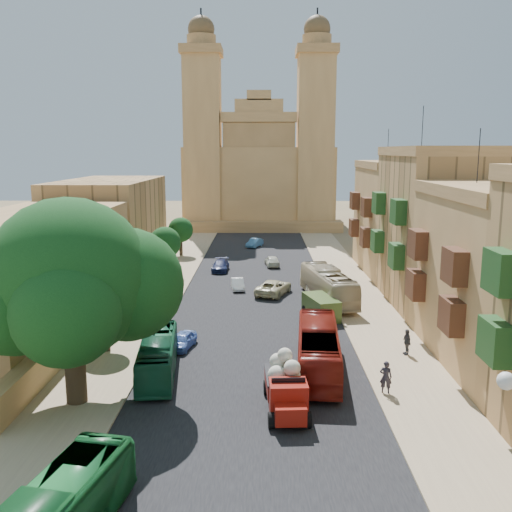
{
  "coord_description": "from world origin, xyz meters",
  "views": [
    {
      "loc": [
        0.54,
        -24.93,
        13.43
      ],
      "look_at": [
        0.0,
        26.0,
        4.0
      ],
      "focal_mm": 40.0,
      "sensor_mm": 36.0,
      "label": 1
    }
  ],
  "objects_px": {
    "car_blue_a": "(182,340)",
    "car_dkblue": "(220,266)",
    "ficus_tree": "(72,284)",
    "bus_cream_east": "(328,286)",
    "street_tree_b": "(142,264)",
    "bus_red_east": "(318,349)",
    "car_cream": "(274,287)",
    "street_tree_c": "(165,243)",
    "pedestrian_c": "(407,342)",
    "street_tree_d": "(181,230)",
    "car_white_b": "(272,261)",
    "olive_pickup": "(321,307)",
    "red_truck": "(286,385)",
    "street_tree_a": "(105,307)",
    "car_blue_b": "(255,243)",
    "bus_green_north": "(158,356)",
    "pedestrian_a": "(386,377)",
    "car_white_a": "(238,284)",
    "church": "(259,173)"
  },
  "relations": [
    {
      "from": "street_tree_c",
      "to": "pedestrian_c",
      "type": "xyz_separation_m",
      "value": [
        20.22,
        -24.52,
        -2.7
      ]
    },
    {
      "from": "street_tree_b",
      "to": "olive_pickup",
      "type": "distance_m",
      "value": 16.12
    },
    {
      "from": "car_white_b",
      "to": "pedestrian_a",
      "type": "bearing_deg",
      "value": 92.54
    },
    {
      "from": "street_tree_b",
      "to": "car_white_a",
      "type": "relative_size",
      "value": 1.65
    },
    {
      "from": "street_tree_c",
      "to": "bus_red_east",
      "type": "height_order",
      "value": "street_tree_c"
    },
    {
      "from": "church",
      "to": "bus_red_east",
      "type": "distance_m",
      "value": 70.8
    },
    {
      "from": "car_blue_a",
      "to": "pedestrian_a",
      "type": "distance_m",
      "value": 14.39
    },
    {
      "from": "pedestrian_c",
      "to": "bus_red_east",
      "type": "bearing_deg",
      "value": -73.06
    },
    {
      "from": "street_tree_c",
      "to": "red_truck",
      "type": "bearing_deg",
      "value": -70.23
    },
    {
      "from": "olive_pickup",
      "to": "car_white_b",
      "type": "relative_size",
      "value": 1.22
    },
    {
      "from": "street_tree_c",
      "to": "car_dkblue",
      "type": "bearing_deg",
      "value": 20.06
    },
    {
      "from": "car_blue_a",
      "to": "car_dkblue",
      "type": "relative_size",
      "value": 0.76
    },
    {
      "from": "olive_pickup",
      "to": "bus_cream_east",
      "type": "bearing_deg",
      "value": 77.29
    },
    {
      "from": "street_tree_d",
      "to": "bus_red_east",
      "type": "relative_size",
      "value": 0.48
    },
    {
      "from": "street_tree_a",
      "to": "car_dkblue",
      "type": "bearing_deg",
      "value": 77.39
    },
    {
      "from": "car_cream",
      "to": "car_dkblue",
      "type": "xyz_separation_m",
      "value": [
        -5.8,
        10.6,
        -0.08
      ]
    },
    {
      "from": "car_white_a",
      "to": "pedestrian_a",
      "type": "xyz_separation_m",
      "value": [
        9.34,
        -24.24,
        0.4
      ]
    },
    {
      "from": "car_blue_a",
      "to": "pedestrian_a",
      "type": "height_order",
      "value": "pedestrian_a"
    },
    {
      "from": "ficus_tree",
      "to": "bus_cream_east",
      "type": "distance_m",
      "value": 26.87
    },
    {
      "from": "bus_green_north",
      "to": "car_white_b",
      "type": "height_order",
      "value": "bus_green_north"
    },
    {
      "from": "olive_pickup",
      "to": "pedestrian_c",
      "type": "distance_m",
      "value": 9.81
    },
    {
      "from": "street_tree_d",
      "to": "car_white_b",
      "type": "bearing_deg",
      "value": -30.64
    },
    {
      "from": "street_tree_a",
      "to": "car_blue_b",
      "type": "xyz_separation_m",
      "value": [
        9.5,
        42.57,
        -2.46
      ]
    },
    {
      "from": "red_truck",
      "to": "ficus_tree",
      "type": "bearing_deg",
      "value": 175.49
    },
    {
      "from": "bus_red_east",
      "to": "car_dkblue",
      "type": "height_order",
      "value": "bus_red_east"
    },
    {
      "from": "bus_cream_east",
      "to": "car_dkblue",
      "type": "distance_m",
      "value": 16.89
    },
    {
      "from": "pedestrian_c",
      "to": "car_dkblue",
      "type": "bearing_deg",
      "value": -161.16
    },
    {
      "from": "car_white_a",
      "to": "ficus_tree",
      "type": "bearing_deg",
      "value": -113.46
    },
    {
      "from": "bus_cream_east",
      "to": "car_cream",
      "type": "bearing_deg",
      "value": -37.47
    },
    {
      "from": "pedestrian_c",
      "to": "street_tree_b",
      "type": "bearing_deg",
      "value": -131.26
    },
    {
      "from": "street_tree_c",
      "to": "bus_cream_east",
      "type": "relative_size",
      "value": 0.5
    },
    {
      "from": "street_tree_b",
      "to": "pedestrian_c",
      "type": "xyz_separation_m",
      "value": [
        20.22,
        -12.52,
        -2.79
      ]
    },
    {
      "from": "car_dkblue",
      "to": "church",
      "type": "bearing_deg",
      "value": 85.79
    },
    {
      "from": "street_tree_a",
      "to": "bus_cream_east",
      "type": "distance_m",
      "value": 21.1
    },
    {
      "from": "street_tree_a",
      "to": "pedestrian_c",
      "type": "relative_size",
      "value": 2.62
    },
    {
      "from": "street_tree_a",
      "to": "street_tree_d",
      "type": "xyz_separation_m",
      "value": [
        0.0,
        36.0,
        0.26
      ]
    },
    {
      "from": "bus_green_north",
      "to": "car_cream",
      "type": "xyz_separation_m",
      "value": [
        7.41,
        19.69,
        -0.49
      ]
    },
    {
      "from": "street_tree_b",
      "to": "bus_red_east",
      "type": "bearing_deg",
      "value": -48.12
    },
    {
      "from": "red_truck",
      "to": "car_dkblue",
      "type": "relative_size",
      "value": 1.26
    },
    {
      "from": "street_tree_c",
      "to": "bus_red_east",
      "type": "relative_size",
      "value": 0.52
    },
    {
      "from": "street_tree_d",
      "to": "car_dkblue",
      "type": "bearing_deg",
      "value": -59.34
    },
    {
      "from": "ficus_tree",
      "to": "red_truck",
      "type": "xyz_separation_m",
      "value": [
        11.22,
        -0.89,
        -5.21
      ]
    },
    {
      "from": "red_truck",
      "to": "car_blue_a",
      "type": "bearing_deg",
      "value": 125.63
    },
    {
      "from": "bus_red_east",
      "to": "car_white_a",
      "type": "bearing_deg",
      "value": -70.25
    },
    {
      "from": "street_tree_d",
      "to": "red_truck",
      "type": "bearing_deg",
      "value": -75.25
    },
    {
      "from": "street_tree_b",
      "to": "street_tree_d",
      "type": "relative_size",
      "value": 1.1
    },
    {
      "from": "car_blue_b",
      "to": "pedestrian_a",
      "type": "xyz_separation_m",
      "value": [
        8.0,
        -49.27,
        0.33
      ]
    },
    {
      "from": "street_tree_a",
      "to": "pedestrian_a",
      "type": "height_order",
      "value": "street_tree_a"
    },
    {
      "from": "car_white_b",
      "to": "pedestrian_c",
      "type": "relative_size",
      "value": 2.13
    },
    {
      "from": "car_cream",
      "to": "car_blue_b",
      "type": "xyz_separation_m",
      "value": [
        -2.15,
        27.03,
        -0.1
      ]
    }
  ]
}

